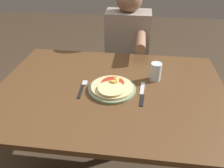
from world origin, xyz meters
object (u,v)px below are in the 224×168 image
at_px(plate, 112,89).
at_px(person_diner, 128,47).
at_px(drinking_glass, 156,72).
at_px(fork, 83,88).
at_px(pizza, 112,87).
at_px(dining_table, 110,101).
at_px(knife, 142,94).

height_order(plate, person_diner, person_diner).
distance_m(plate, drinking_glass, 0.28).
relative_size(fork, person_diner, 0.15).
xyz_separation_m(pizza, drinking_glass, (0.24, 0.15, 0.03)).
bearing_deg(dining_table, pizza, -61.67).
bearing_deg(dining_table, plate, -58.36).
height_order(drinking_glass, person_diner, person_diner).
bearing_deg(fork, knife, -3.01).
height_order(fork, knife, same).
bearing_deg(drinking_glass, plate, -149.24).
height_order(knife, person_diner, person_diner).
height_order(dining_table, person_diner, person_diner).
relative_size(drinking_glass, person_diner, 0.09).
distance_m(pizza, knife, 0.17).
xyz_separation_m(dining_table, person_diner, (0.05, 0.72, 0.04)).
xyz_separation_m(dining_table, pizza, (0.01, -0.02, 0.12)).
xyz_separation_m(pizza, fork, (-0.17, 0.00, -0.02)).
bearing_deg(pizza, knife, -5.40).
bearing_deg(knife, pizza, 174.60).
xyz_separation_m(dining_table, fork, (-0.16, -0.02, 0.10)).
distance_m(fork, person_diner, 0.77).
relative_size(dining_table, fork, 7.33).
height_order(dining_table, fork, fork).
bearing_deg(drinking_glass, pizza, -148.42).
bearing_deg(fork, pizza, -0.64).
height_order(plate, knife, plate).
bearing_deg(plate, person_diner, 86.96).
xyz_separation_m(fork, person_diner, (0.21, 0.74, -0.06)).
bearing_deg(person_diner, dining_table, -94.06).
height_order(plate, fork, plate).
distance_m(pizza, fork, 0.17).
relative_size(plate, drinking_glass, 2.46).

